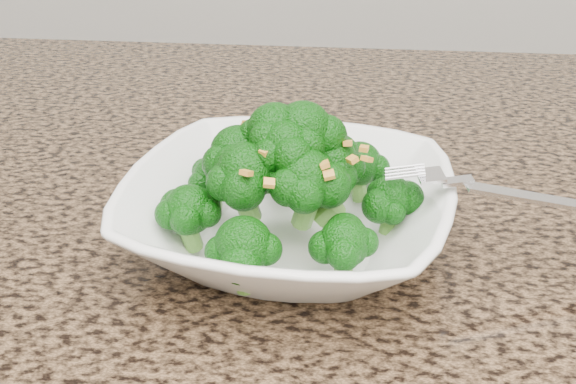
# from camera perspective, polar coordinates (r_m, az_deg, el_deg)

# --- Properties ---
(granite_counter) EXTENTS (1.64, 1.04, 0.03)m
(granite_counter) POSITION_cam_1_polar(r_m,az_deg,el_deg) (0.62, -4.82, -3.60)
(granite_counter) COLOR brown
(granite_counter) RESTS_ON cabinet
(bowl) EXTENTS (0.28, 0.28, 0.06)m
(bowl) POSITION_cam_1_polar(r_m,az_deg,el_deg) (0.56, 0.00, -1.76)
(bowl) COLOR white
(bowl) RESTS_ON granite_counter
(broccoli_pile) EXTENTS (0.22, 0.22, 0.08)m
(broccoli_pile) POSITION_cam_1_polar(r_m,az_deg,el_deg) (0.53, 0.00, 4.74)
(broccoli_pile) COLOR #0B4F09
(broccoli_pile) RESTS_ON bowl
(garlic_topping) EXTENTS (0.13, 0.13, 0.01)m
(garlic_topping) POSITION_cam_1_polar(r_m,az_deg,el_deg) (0.51, 0.00, 8.93)
(garlic_topping) COLOR gold
(garlic_topping) RESTS_ON broccoli_pile
(fork) EXTENTS (0.19, 0.06, 0.01)m
(fork) POSITION_cam_1_polar(r_m,az_deg,el_deg) (0.54, 13.65, 0.79)
(fork) COLOR silver
(fork) RESTS_ON bowl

